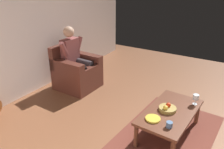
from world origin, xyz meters
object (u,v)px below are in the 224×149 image
object	(u,v)px
coffee_table	(170,114)
person_seated	(75,56)
fruit_bowl	(167,108)
decorative_dish	(153,119)
wine_glass_near	(196,98)
armchair	(76,72)
candle_jar	(169,125)

from	to	relation	value
coffee_table	person_seated	bearing A→B (deg)	-103.06
fruit_bowl	decorative_dish	world-z (taller)	fruit_bowl
person_seated	fruit_bowl	distance (m)	2.16
coffee_table	wine_glass_near	bearing A→B (deg)	145.58
armchair	coffee_table	size ratio (longest dim) A/B	0.76
armchair	coffee_table	xyz separation A→B (m)	(0.49, 2.14, 0.02)
decorative_dish	coffee_table	bearing A→B (deg)	157.81
person_seated	wine_glass_near	world-z (taller)	person_seated
person_seated	armchair	bearing A→B (deg)	-90.00
coffee_table	decorative_dish	size ratio (longest dim) A/B	5.80
armchair	person_seated	world-z (taller)	person_seated
armchair	coffee_table	bearing A→B (deg)	78.35
coffee_table	fruit_bowl	distance (m)	0.10
armchair	wine_glass_near	xyz separation A→B (m)	(0.13, 2.38, 0.18)
candle_jar	person_seated	bearing A→B (deg)	-111.23
armchair	person_seated	bearing A→B (deg)	90.00
coffee_table	decorative_dish	bearing A→B (deg)	-22.19
armchair	candle_jar	world-z (taller)	armchair
wine_glass_near	decorative_dish	xyz separation A→B (m)	(0.69, -0.38, -0.10)
wine_glass_near	candle_jar	distance (m)	0.75
coffee_table	decorative_dish	xyz separation A→B (m)	(0.33, -0.13, 0.06)
fruit_bowl	candle_jar	distance (m)	0.39
fruit_bowl	armchair	bearing A→B (deg)	-103.71
coffee_table	fruit_bowl	xyz separation A→B (m)	(0.02, -0.04, 0.08)
person_seated	wine_glass_near	size ratio (longest dim) A/B	7.85
decorative_dish	person_seated	bearing A→B (deg)	-112.32
person_seated	candle_jar	bearing A→B (deg)	70.16
armchair	candle_jar	xyz separation A→B (m)	(0.87, 2.24, 0.10)
decorative_dish	candle_jar	size ratio (longest dim) A/B	2.43
fruit_bowl	person_seated	bearing A→B (deg)	-103.73
coffee_table	wine_glass_near	xyz separation A→B (m)	(-0.36, 0.25, 0.16)
armchair	decorative_dish	distance (m)	2.17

